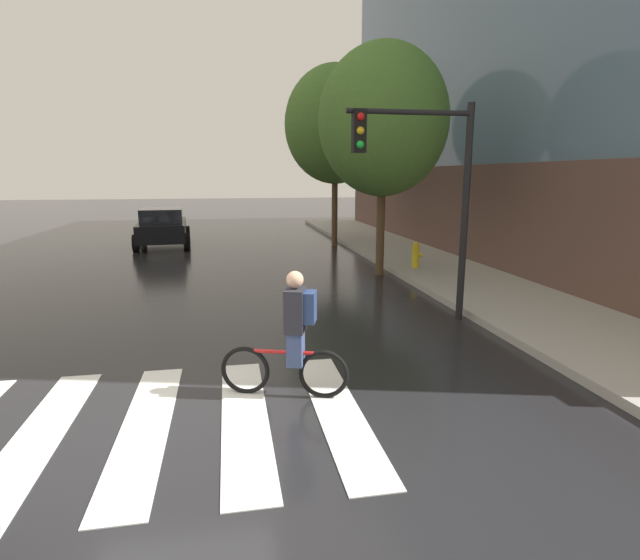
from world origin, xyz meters
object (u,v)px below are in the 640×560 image
Objects in this scene: street_tree_near at (383,121)px; street_tree_mid at (335,125)px; sedan_mid at (163,227)px; fire_hydrant at (416,255)px; traffic_light_near at (426,176)px; cyclist at (293,335)px.

street_tree_near is 6.32m from street_tree_mid.
sedan_mid is 5.91× the size of fire_hydrant.
street_tree_mid is (-0.00, 6.30, 0.48)m from street_tree_near.
street_tree_near reaches higher than traffic_light_near.
traffic_light_near is at bearing -93.24° from street_tree_mid.
sedan_mid is 1.10× the size of traffic_light_near.
street_tree_mid is at bearing 86.76° from traffic_light_near.
street_tree_mid is at bearing 75.71° from cyclist.
traffic_light_near is 5.74m from fire_hydrant.
street_tree_mid reaches higher than cyclist.
cyclist is 9.23m from fire_hydrant.
traffic_light_near is 0.65× the size of street_tree_near.
street_tree_near is at bearing -46.74° from sedan_mid.
cyclist is at bearing -104.29° from street_tree_mid.
fire_hydrant is (1.80, 4.93, -2.33)m from traffic_light_near.
sedan_mid is 0.64× the size of street_tree_mid.
sedan_mid is at bearing 102.64° from cyclist.
fire_hydrant is at bearing 6.50° from street_tree_near.
cyclist is 0.26× the size of street_tree_near.
sedan_mid reaches higher than fire_hydrant.
fire_hydrant is (4.76, 7.90, -0.31)m from cyclist.
street_tree_near reaches higher than fire_hydrant.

